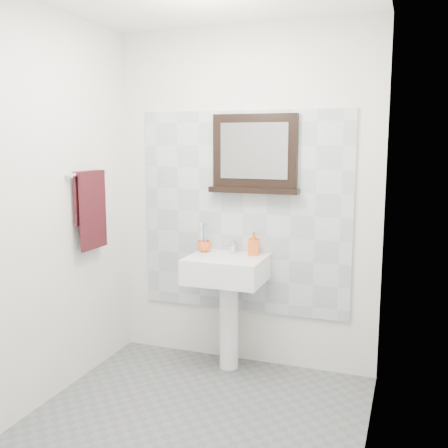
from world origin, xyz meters
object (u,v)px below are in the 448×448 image
(pedestal_sink, at_px, (227,281))
(hand_towel, at_px, (91,204))
(toothbrush_cup, at_px, (204,246))
(framed_mirror, at_px, (255,156))
(soap_dispenser, at_px, (254,243))

(pedestal_sink, distance_m, hand_towel, 1.11)
(toothbrush_cup, distance_m, hand_towel, 0.88)
(pedestal_sink, relative_size, framed_mirror, 1.44)
(hand_towel, bearing_deg, framed_mirror, 27.91)
(pedestal_sink, relative_size, hand_towel, 1.75)
(framed_mirror, height_order, hand_towel, framed_mirror)
(framed_mirror, bearing_deg, pedestal_sink, -128.22)
(hand_towel, bearing_deg, pedestal_sink, 22.13)
(toothbrush_cup, bearing_deg, framed_mirror, 13.40)
(framed_mirror, xyz_separation_m, hand_towel, (-1.03, -0.55, -0.33))
(toothbrush_cup, height_order, framed_mirror, framed_mirror)
(pedestal_sink, bearing_deg, framed_mirror, 51.78)
(pedestal_sink, bearing_deg, hand_towel, -157.87)
(framed_mirror, distance_m, hand_towel, 1.21)
(pedestal_sink, height_order, soap_dispenser, soap_dispenser)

